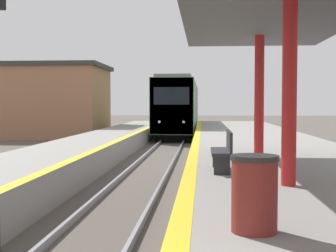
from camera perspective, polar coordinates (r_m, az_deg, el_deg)
train at (r=39.74m, az=1.50°, el=2.34°), size 2.73×22.33×4.36m
trash_bin at (r=5.72m, az=10.48°, el=-8.09°), size 0.57×0.57×0.92m
bench at (r=10.79m, az=6.82°, el=-2.91°), size 0.44×1.54×0.92m
station_building at (r=36.03m, az=-15.83°, el=2.96°), size 10.49×6.62×5.35m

